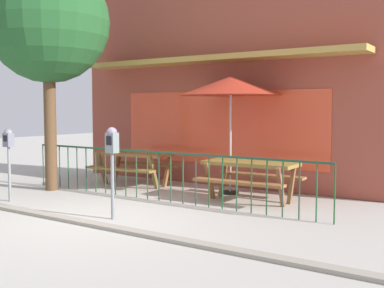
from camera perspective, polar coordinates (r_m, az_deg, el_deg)
ground at (r=8.12m, az=-11.51°, el=-8.61°), size 40.00×40.00×0.00m
pub_storefront at (r=11.31m, az=3.79°, el=9.30°), size 8.18×1.25×5.61m
patio_fence_front at (r=9.27m, az=-3.99°, el=-2.77°), size 6.89×0.04×0.97m
picnic_table_left at (r=11.20m, az=-6.94°, el=-1.84°), size 1.89×1.48×0.79m
picnic_table_right at (r=9.28m, az=7.00°, el=-3.11°), size 1.84×1.42×0.79m
patio_umbrella at (r=10.00m, az=4.68°, el=6.91°), size 2.15×2.15×2.47m
parking_meter_near at (r=7.76m, az=-9.56°, el=-0.54°), size 0.18×0.17×1.50m
parking_meter_far at (r=9.81m, az=-21.14°, el=-0.14°), size 0.18×0.17×1.41m
street_tree at (r=11.01m, az=-16.88°, el=13.77°), size 2.64×2.64×4.99m
curb_edge at (r=7.83m, az=-13.80°, el=-9.13°), size 11.45×0.20×0.11m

